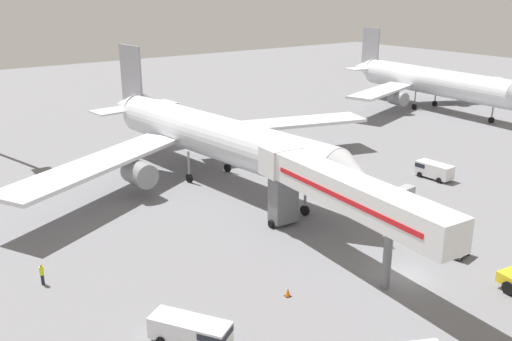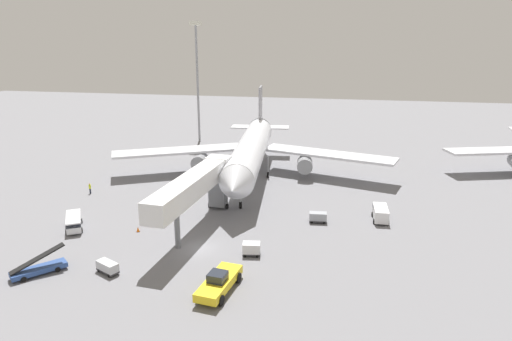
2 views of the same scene
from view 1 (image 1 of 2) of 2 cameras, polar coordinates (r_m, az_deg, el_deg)
name	(u,v)px [view 1 (image 1 of 2)]	position (r m, az deg, el deg)	size (l,w,h in m)	color
ground_plane	(404,276)	(48.38, 15.15, -10.57)	(300.00, 300.00, 0.00)	slate
airplane_at_gate	(211,136)	(68.21, -4.71, 3.60)	(53.61, 48.60, 15.19)	silver
jet_bridge	(336,191)	(48.08, 8.29, -2.08)	(5.02, 22.99, 8.10)	silver
service_van_near_center	(192,330)	(38.65, -6.63, -16.16)	(4.56, 5.75, 1.83)	white
service_van_mid_right	(433,170)	(72.78, 17.95, 0.09)	(2.32, 4.62, 1.98)	white
baggage_cart_mid_left	(459,247)	(52.82, 20.29, -7.48)	(2.31, 1.74, 1.60)	#38383D
baggage_cart_near_left	(405,193)	(64.66, 15.17, -2.24)	(2.56, 1.47, 1.47)	#38383D
ground_crew_worker_foreground	(42,274)	(48.37, -21.34, -9.94)	(0.41, 0.41, 1.85)	#1E2333
safety_cone_alpha	(288,292)	(43.97, 3.33, -12.50)	(0.47, 0.47, 0.72)	black
airplane_background	(430,81)	(114.74, 17.57, 8.84)	(42.84, 44.82, 14.70)	silver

